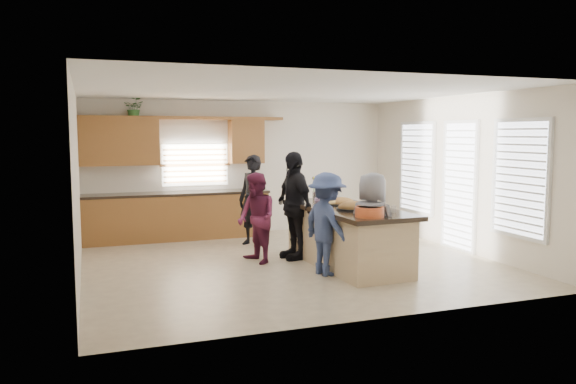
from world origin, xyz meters
name	(u,v)px	position (x,y,z in m)	size (l,w,h in m)	color
floor	(290,262)	(0.00, 0.00, 0.00)	(6.50, 6.50, 0.00)	beige
room_shell	(290,147)	(0.00, 0.00, 1.90)	(6.52, 6.02, 2.81)	silver
back_cabinetry	(175,194)	(-1.47, 2.73, 0.91)	(4.08, 0.66, 2.46)	#99612C
right_wall_glazing	(461,177)	(3.22, -0.13, 1.34)	(0.06, 4.00, 2.25)	white
island	(347,238)	(0.79, -0.50, 0.45)	(1.26, 2.75, 0.95)	tan
platter_front	(352,208)	(0.74, -0.79, 0.98)	(0.49, 0.49, 0.20)	black
platter_mid	(342,203)	(0.86, -0.18, 0.98)	(0.45, 0.45, 0.18)	black
platter_back	(330,203)	(0.66, -0.11, 0.98)	(0.39, 0.39, 0.16)	black
salad_bowl	(369,211)	(0.61, -1.58, 1.03)	(0.41, 0.41, 0.15)	#E05929
clear_cup	(394,209)	(1.12, -1.37, 1.01)	(0.08, 0.08, 0.11)	white
plate_stack	(321,199)	(0.74, 0.44, 0.97)	(0.23, 0.23, 0.04)	#B787C5
flower_vase	(316,187)	(0.71, 0.60, 1.17)	(0.14, 0.14, 0.41)	silver
potted_plant	(134,108)	(-2.19, 2.82, 2.61)	(0.38, 0.33, 0.42)	#326628
woman_left_back	(253,200)	(-0.17, 1.61, 0.86)	(0.63, 0.41, 1.72)	black
woman_left_mid	(257,218)	(-0.53, 0.16, 0.75)	(0.73, 0.57, 1.49)	#601C39
woman_left_front	(294,205)	(0.17, 0.27, 0.91)	(1.07, 0.44, 1.82)	black
woman_right_back	(327,224)	(0.25, -0.93, 0.77)	(1.00, 0.57, 1.55)	navy
woman_right_front	(372,226)	(0.74, -1.42, 0.78)	(0.77, 0.50, 1.57)	gray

